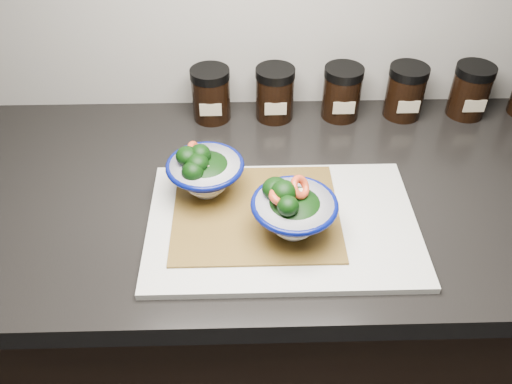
{
  "coord_description": "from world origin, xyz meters",
  "views": [
    {
      "loc": [
        -0.18,
        0.7,
        1.54
      ],
      "look_at": [
        -0.16,
        1.37,
        0.96
      ],
      "focal_mm": 38.0,
      "sensor_mm": 36.0,
      "label": 1
    }
  ],
  "objects_px": {
    "bowl_left": "(204,172)",
    "spice_jar_a": "(211,94)",
    "bowl_right": "(293,211)",
    "spice_jar_e": "(470,91)",
    "spice_jar_b": "(275,93)",
    "spice_jar_c": "(342,92)",
    "spice_jar_d": "(405,91)",
    "cutting_board": "(282,224)"
  },
  "relations": [
    {
      "from": "spice_jar_d",
      "to": "spice_jar_c",
      "type": "bearing_deg",
      "value": 180.0
    },
    {
      "from": "spice_jar_d",
      "to": "spice_jar_e",
      "type": "xyz_separation_m",
      "value": [
        0.14,
        0.0,
        0.0
      ]
    },
    {
      "from": "bowl_left",
      "to": "spice_jar_c",
      "type": "height_order",
      "value": "bowl_left"
    },
    {
      "from": "cutting_board",
      "to": "spice_jar_c",
      "type": "relative_size",
      "value": 3.98
    },
    {
      "from": "cutting_board",
      "to": "spice_jar_d",
      "type": "height_order",
      "value": "spice_jar_d"
    },
    {
      "from": "spice_jar_a",
      "to": "spice_jar_c",
      "type": "xyz_separation_m",
      "value": [
        0.27,
        0.0,
        0.0
      ]
    },
    {
      "from": "spice_jar_c",
      "to": "spice_jar_d",
      "type": "relative_size",
      "value": 1.0
    },
    {
      "from": "spice_jar_b",
      "to": "spice_jar_c",
      "type": "relative_size",
      "value": 1.0
    },
    {
      "from": "spice_jar_b",
      "to": "spice_jar_d",
      "type": "bearing_deg",
      "value": 0.0
    },
    {
      "from": "spice_jar_c",
      "to": "spice_jar_d",
      "type": "bearing_deg",
      "value": 0.0
    },
    {
      "from": "bowl_right",
      "to": "spice_jar_a",
      "type": "xyz_separation_m",
      "value": [
        -0.14,
        0.37,
        -0.0
      ]
    },
    {
      "from": "spice_jar_a",
      "to": "spice_jar_c",
      "type": "height_order",
      "value": "same"
    },
    {
      "from": "bowl_right",
      "to": "spice_jar_a",
      "type": "bearing_deg",
      "value": 111.32
    },
    {
      "from": "spice_jar_c",
      "to": "spice_jar_b",
      "type": "bearing_deg",
      "value": 180.0
    },
    {
      "from": "bowl_right",
      "to": "spice_jar_c",
      "type": "bearing_deg",
      "value": 70.15
    },
    {
      "from": "spice_jar_a",
      "to": "spice_jar_b",
      "type": "relative_size",
      "value": 1.0
    },
    {
      "from": "spice_jar_a",
      "to": "spice_jar_b",
      "type": "height_order",
      "value": "same"
    },
    {
      "from": "bowl_left",
      "to": "spice_jar_b",
      "type": "bearing_deg",
      "value": 62.64
    },
    {
      "from": "spice_jar_a",
      "to": "spice_jar_d",
      "type": "height_order",
      "value": "same"
    },
    {
      "from": "spice_jar_a",
      "to": "spice_jar_b",
      "type": "distance_m",
      "value": 0.13
    },
    {
      "from": "spice_jar_b",
      "to": "spice_jar_d",
      "type": "height_order",
      "value": "same"
    },
    {
      "from": "bowl_left",
      "to": "spice_jar_c",
      "type": "relative_size",
      "value": 1.19
    },
    {
      "from": "bowl_left",
      "to": "spice_jar_c",
      "type": "distance_m",
      "value": 0.38
    },
    {
      "from": "bowl_left",
      "to": "bowl_right",
      "type": "relative_size",
      "value": 0.97
    },
    {
      "from": "spice_jar_e",
      "to": "bowl_left",
      "type": "bearing_deg",
      "value": -154.47
    },
    {
      "from": "cutting_board",
      "to": "spice_jar_b",
      "type": "distance_m",
      "value": 0.34
    },
    {
      "from": "spice_jar_a",
      "to": "spice_jar_d",
      "type": "distance_m",
      "value": 0.41
    },
    {
      "from": "spice_jar_d",
      "to": "bowl_left",
      "type": "bearing_deg",
      "value": -147.47
    },
    {
      "from": "spice_jar_b",
      "to": "spice_jar_d",
      "type": "distance_m",
      "value": 0.28
    },
    {
      "from": "spice_jar_b",
      "to": "spice_jar_d",
      "type": "xyz_separation_m",
      "value": [
        0.28,
        0.0,
        0.0
      ]
    },
    {
      "from": "bowl_left",
      "to": "spice_jar_b",
      "type": "distance_m",
      "value": 0.3
    },
    {
      "from": "cutting_board",
      "to": "bowl_left",
      "type": "xyz_separation_m",
      "value": [
        -0.13,
        0.08,
        0.05
      ]
    },
    {
      "from": "bowl_left",
      "to": "spice_jar_a",
      "type": "relative_size",
      "value": 1.19
    },
    {
      "from": "spice_jar_c",
      "to": "spice_jar_e",
      "type": "distance_m",
      "value": 0.27
    },
    {
      "from": "bowl_left",
      "to": "spice_jar_a",
      "type": "height_order",
      "value": "bowl_left"
    },
    {
      "from": "bowl_right",
      "to": "spice_jar_e",
      "type": "distance_m",
      "value": 0.54
    },
    {
      "from": "spice_jar_e",
      "to": "spice_jar_c",
      "type": "bearing_deg",
      "value": 180.0
    },
    {
      "from": "spice_jar_e",
      "to": "cutting_board",
      "type": "bearing_deg",
      "value": -140.97
    },
    {
      "from": "spice_jar_a",
      "to": "spice_jar_c",
      "type": "bearing_deg",
      "value": 0.0
    },
    {
      "from": "bowl_right",
      "to": "bowl_left",
      "type": "bearing_deg",
      "value": 144.47
    },
    {
      "from": "bowl_right",
      "to": "spice_jar_d",
      "type": "height_order",
      "value": "bowl_right"
    },
    {
      "from": "bowl_right",
      "to": "spice_jar_a",
      "type": "height_order",
      "value": "bowl_right"
    }
  ]
}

